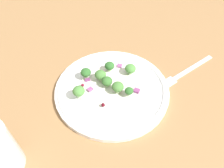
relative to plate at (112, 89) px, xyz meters
The scene contains 21 objects.
ground_plane 3.29cm from the plate, 148.74° to the right, with size 180.00×180.00×2.00cm, color olive.
plate is the anchor object (origin of this frame).
dressing_pool 0.44cm from the plate, 45.00° to the left, with size 16.06×16.06×0.20cm, color white.
broccoli_floret_0 8.57cm from the plate, 94.20° to the right, with size 2.78×2.78×2.82cm.
broccoli_floret_1 3.08cm from the plate, 18.05° to the left, with size 2.80×2.80×2.84cm.
broccoli_floret_2 7.62cm from the plate, 142.66° to the right, with size 2.61×2.61×2.64cm.
broccoli_floret_3 5.19cm from the plate, 31.07° to the left, with size 2.02×2.02×2.05cm.
broccoli_floret_4 2.48cm from the plate, 144.41° to the right, with size 2.61×2.61×2.64cm.
broccoli_floret_5 6.33cm from the plate, 159.94° to the left, with size 2.52×2.52×2.55cm.
broccoli_floret_6 7.23cm from the plate, 114.13° to the left, with size 2.77×2.77×2.80cm.
broccoli_floret_7 4.46cm from the plate, 157.99° to the right, with size 2.80×2.80×2.84cm.
cranberry_0 6.17cm from the plate, 45.33° to the right, with size 0.86×0.86×0.86cm, color #4C0A14.
cranberry_1 2.15cm from the plate, 69.37° to the left, with size 0.83×0.83×0.83cm, color maroon.
cranberry_2 2.44cm from the plate, 28.24° to the left, with size 0.83×0.83×0.83cm, color maroon.
cranberry_3 7.20cm from the plate, 118.61° to the right, with size 0.78×0.78×0.78cm, color maroon.
onion_bit_0 5.64cm from the plate, behind, with size 0.98×1.11×0.54cm, color #934C84.
onion_bit_1 6.08cm from the plate, 51.95° to the left, with size 1.35×1.23×0.59cm, color #843D75.
onion_bit_2 5.41cm from the plate, 106.49° to the right, with size 0.97×1.27×0.46cm, color #934C84.
onion_bit_3 7.75cm from the plate, 138.75° to the left, with size 1.24×1.28×0.30cm, color #934C84.
onion_bit_4 6.61cm from the plate, 137.08° to the right, with size 0.81×1.24×0.59cm, color #843D75.
fork 20.77cm from the plate, 82.50° to the left, with size 4.96×18.63×0.50cm.
Camera 1 is at (33.36, -13.74, 41.56)cm, focal length 35.04 mm.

